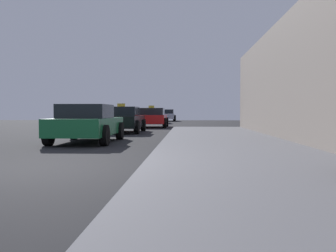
{
  "coord_description": "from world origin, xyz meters",
  "views": [
    {
      "loc": [
        2.76,
        -6.61,
        1.03
      ],
      "look_at": [
        2.37,
        1.38,
        0.73
      ],
      "focal_mm": 41.3,
      "sensor_mm": 36.0,
      "label": 1
    }
  ],
  "objects_px": {
    "car_black": "(122,119)",
    "car_silver": "(167,115)",
    "car_red": "(152,117)",
    "car_blue": "(154,116)",
    "car_green": "(87,123)"
  },
  "relations": [
    {
      "from": "car_black",
      "to": "car_silver",
      "type": "bearing_deg",
      "value": 87.56
    },
    {
      "from": "car_red",
      "to": "car_blue",
      "type": "bearing_deg",
      "value": 93.67
    },
    {
      "from": "car_black",
      "to": "car_silver",
      "type": "xyz_separation_m",
      "value": [
        1.0,
        23.39,
        -0.0
      ]
    },
    {
      "from": "car_blue",
      "to": "car_silver",
      "type": "relative_size",
      "value": 1.01
    },
    {
      "from": "car_green",
      "to": "car_blue",
      "type": "distance_m",
      "value": 21.85
    },
    {
      "from": "car_green",
      "to": "car_silver",
      "type": "distance_m",
      "value": 29.54
    },
    {
      "from": "car_black",
      "to": "car_silver",
      "type": "relative_size",
      "value": 1.01
    },
    {
      "from": "car_silver",
      "to": "car_green",
      "type": "bearing_deg",
      "value": -92.18
    },
    {
      "from": "car_red",
      "to": "car_green",
      "type": "bearing_deg",
      "value": -94.58
    },
    {
      "from": "car_green",
      "to": "car_black",
      "type": "distance_m",
      "value": 6.13
    },
    {
      "from": "car_red",
      "to": "car_silver",
      "type": "distance_m",
      "value": 16.9
    },
    {
      "from": "car_green",
      "to": "car_silver",
      "type": "bearing_deg",
      "value": 87.82
    },
    {
      "from": "car_green",
      "to": "car_silver",
      "type": "height_order",
      "value": "same"
    },
    {
      "from": "car_black",
      "to": "car_blue",
      "type": "height_order",
      "value": "car_black"
    },
    {
      "from": "car_green",
      "to": "car_red",
      "type": "bearing_deg",
      "value": 85.42
    }
  ]
}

